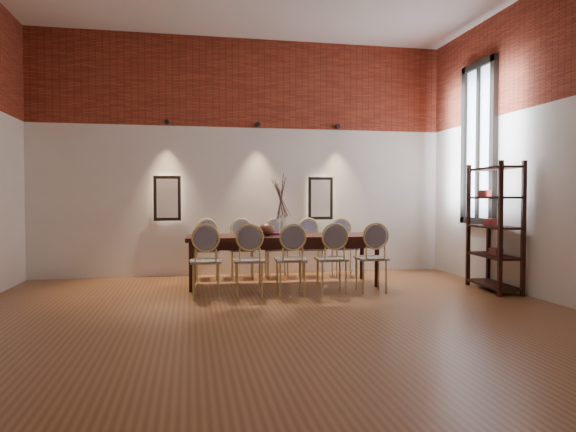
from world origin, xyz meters
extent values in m
cube|color=brown|center=(0.00, 0.00, -0.01)|extent=(7.00, 7.00, 0.02)
cube|color=silver|center=(0.00, 3.55, 2.00)|extent=(7.00, 0.10, 4.00)
cube|color=silver|center=(0.00, -3.55, 2.00)|extent=(7.00, 0.10, 4.00)
cube|color=maroon|center=(0.00, 3.48, 3.25)|extent=(7.00, 0.02, 1.50)
cube|color=#FFEAC6|center=(-1.30, 3.45, 1.30)|extent=(0.36, 0.06, 0.66)
cube|color=#FFEAC6|center=(1.30, 3.45, 1.30)|extent=(0.36, 0.06, 0.66)
cylinder|color=black|center=(-1.30, 3.42, 2.55)|extent=(0.08, 0.10, 0.08)
cylinder|color=black|center=(0.20, 3.42, 2.55)|extent=(0.08, 0.10, 0.08)
cylinder|color=black|center=(1.60, 3.42, 2.55)|extent=(0.08, 0.10, 0.08)
cube|color=silver|center=(3.46, 2.00, 2.15)|extent=(0.02, 0.78, 2.38)
cube|color=black|center=(3.44, 2.00, 2.15)|extent=(0.08, 0.90, 2.50)
cube|color=black|center=(3.44, 2.00, 2.15)|extent=(0.06, 0.06, 2.40)
cube|color=black|center=(0.43, 2.29, 0.38)|extent=(2.87, 1.02, 0.75)
cylinder|color=silver|center=(0.40, 2.29, 0.90)|extent=(0.14, 0.14, 0.30)
ellipsoid|color=brown|center=(0.18, 2.25, 0.84)|extent=(0.24, 0.24, 0.18)
cube|color=#8D115A|center=(0.37, 2.42, 0.77)|extent=(0.27, 0.19, 0.03)
camera|label=1|loc=(-0.93, -5.24, 1.30)|focal=32.00mm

